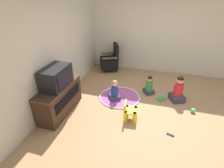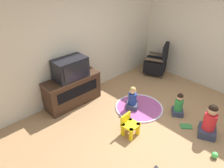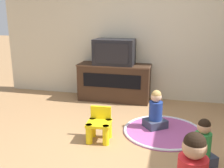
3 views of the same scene
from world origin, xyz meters
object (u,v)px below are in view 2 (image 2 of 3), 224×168
(black_armchair, at_px, (157,63))
(child_watching_left, at_px, (210,122))
(child_watching_center, at_px, (179,106))
(toy_ball, at_px, (215,155))
(child_watching_right, at_px, (132,99))
(tv_cabinet, at_px, (73,90))
(yellow_kid_chair, at_px, (130,127))
(television, at_px, (70,68))
(book, at_px, (186,126))

(black_armchair, relative_size, child_watching_left, 1.34)
(child_watching_center, height_order, toy_ball, child_watching_center)
(black_armchair, relative_size, child_watching_right, 1.70)
(child_watching_center, bearing_deg, tv_cabinet, 89.94)
(yellow_kid_chair, relative_size, child_watching_right, 0.75)
(black_armchair, distance_m, child_watching_right, 1.93)
(television, height_order, book, television)
(child_watching_left, distance_m, child_watching_center, 0.78)
(toy_ball, bearing_deg, child_watching_center, 61.71)
(child_watching_left, relative_size, child_watching_center, 1.34)
(tv_cabinet, bearing_deg, book, -62.95)
(tv_cabinet, height_order, black_armchair, black_armchair)
(yellow_kid_chair, xyz_separation_m, child_watching_right, (0.68, 0.55, 0.06))
(child_watching_right, bearing_deg, tv_cabinet, 89.90)
(child_watching_left, bearing_deg, toy_ball, -165.96)
(book, bearing_deg, child_watching_left, 148.45)
(tv_cabinet, relative_size, toy_ball, 11.85)
(child_watching_center, xyz_separation_m, toy_ball, (-0.61, -1.13, -0.18))
(child_watching_left, xyz_separation_m, book, (-0.09, 0.39, -0.30))
(child_watching_right, distance_m, book, 1.28)
(yellow_kid_chair, distance_m, child_watching_center, 1.29)
(tv_cabinet, height_order, child_watching_right, tv_cabinet)
(black_armchair, bearing_deg, toy_ball, 29.90)
(yellow_kid_chair, xyz_separation_m, child_watching_center, (1.25, -0.31, 0.05))
(yellow_kid_chair, distance_m, child_watching_left, 1.53)
(yellow_kid_chair, height_order, child_watching_left, child_watching_left)
(yellow_kid_chair, height_order, child_watching_right, child_watching_right)
(television, bearing_deg, yellow_kid_chair, -83.65)
(child_watching_left, bearing_deg, television, 90.04)
(tv_cabinet, xyz_separation_m, yellow_kid_chair, (0.18, -1.66, -0.17))
(tv_cabinet, distance_m, television, 0.57)
(child_watching_right, bearing_deg, child_watching_left, -113.77)
(television, distance_m, black_armchair, 2.77)
(black_armchair, bearing_deg, television, -34.56)
(book, bearing_deg, yellow_kid_chair, 12.38)
(yellow_kid_chair, bearing_deg, child_watching_left, -48.36)
(child_watching_right, bearing_deg, television, 90.13)
(tv_cabinet, relative_size, yellow_kid_chair, 3.19)
(television, relative_size, yellow_kid_chair, 1.73)
(child_watching_left, bearing_deg, tv_cabinet, 89.97)
(child_watching_left, height_order, child_watching_center, child_watching_left)
(child_watching_center, xyz_separation_m, child_watching_right, (-0.57, 0.86, 0.01))
(black_armchair, xyz_separation_m, toy_ball, (-1.85, -2.64, -0.31))
(yellow_kid_chair, distance_m, book, 1.22)
(child_watching_left, height_order, child_watching_right, child_watching_left)
(black_armchair, distance_m, toy_ball, 3.24)
(television, bearing_deg, toy_ball, -75.01)
(tv_cabinet, xyz_separation_m, book, (1.19, -2.33, -0.35))
(black_armchair, xyz_separation_m, child_watching_center, (-1.24, -1.51, -0.13))
(child_watching_center, bearing_deg, black_armchair, 14.56)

